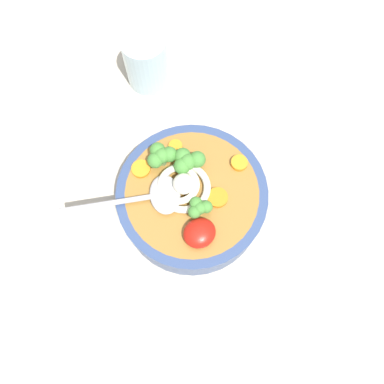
% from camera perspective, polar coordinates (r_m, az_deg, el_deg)
% --- Properties ---
extents(table_slab, '(1.24, 1.24, 0.03)m').
position_cam_1_polar(table_slab, '(0.62, 0.59, -1.01)').
color(table_slab, '#BCB29E').
rests_on(table_slab, ground).
extents(soup_bowl, '(0.22, 0.22, 0.07)m').
position_cam_1_polar(soup_bowl, '(0.56, 0.00, -1.12)').
color(soup_bowl, '#334775').
rests_on(soup_bowl, table_slab).
extents(noodle_pile, '(0.09, 0.08, 0.03)m').
position_cam_1_polar(noodle_pile, '(0.52, -1.59, 1.08)').
color(noodle_pile, silver).
rests_on(noodle_pile, soup_bowl).
extents(soup_spoon, '(0.17, 0.10, 0.02)m').
position_cam_1_polar(soup_spoon, '(0.52, -5.71, -0.61)').
color(soup_spoon, '#B7B7BC').
rests_on(soup_spoon, soup_bowl).
extents(chili_sauce_dollop, '(0.05, 0.04, 0.02)m').
position_cam_1_polar(chili_sauce_dollop, '(0.50, 1.18, -6.38)').
color(chili_sauce_dollop, '#B2190F').
rests_on(chili_sauce_dollop, soup_bowl).
extents(broccoli_floret_beside_chili, '(0.04, 0.03, 0.03)m').
position_cam_1_polar(broccoli_floret_beside_chili, '(0.51, 1.12, -2.44)').
color(broccoli_floret_beside_chili, '#7A9E60').
rests_on(broccoli_floret_beside_chili, soup_bowl).
extents(broccoli_floret_far, '(0.04, 0.04, 0.04)m').
position_cam_1_polar(broccoli_floret_far, '(0.53, -4.83, 5.71)').
color(broccoli_floret_far, '#7A9E60').
rests_on(broccoli_floret_far, soup_bowl).
extents(broccoli_floret_front, '(0.05, 0.04, 0.04)m').
position_cam_1_polar(broccoli_floret_front, '(0.52, -0.58, 4.92)').
color(broccoli_floret_front, '#7A9E60').
rests_on(broccoli_floret_front, soup_bowl).
extents(carrot_slice_right, '(0.03, 0.03, 0.01)m').
position_cam_1_polar(carrot_slice_right, '(0.55, -7.94, 3.58)').
color(carrot_slice_right, orange).
rests_on(carrot_slice_right, soup_bowl).
extents(carrot_slice_near_spoon, '(0.02, 0.02, 0.01)m').
position_cam_1_polar(carrot_slice_near_spoon, '(0.55, 7.34, 4.50)').
color(carrot_slice_near_spoon, orange).
rests_on(carrot_slice_near_spoon, soup_bowl).
extents(carrot_slice_center, '(0.02, 0.02, 0.01)m').
position_cam_1_polar(carrot_slice_center, '(0.56, -2.59, 7.13)').
color(carrot_slice_center, orange).
rests_on(carrot_slice_center, soup_bowl).
extents(carrot_slice_extra_a, '(0.03, 0.03, 0.01)m').
position_cam_1_polar(carrot_slice_extra_a, '(0.53, 4.00, -0.86)').
color(carrot_slice_extra_a, orange).
rests_on(carrot_slice_extra_a, soup_bowl).
extents(drinking_glass, '(0.08, 0.08, 0.10)m').
position_cam_1_polar(drinking_glass, '(0.68, -7.13, 19.52)').
color(drinking_glass, silver).
rests_on(drinking_glass, table_slab).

